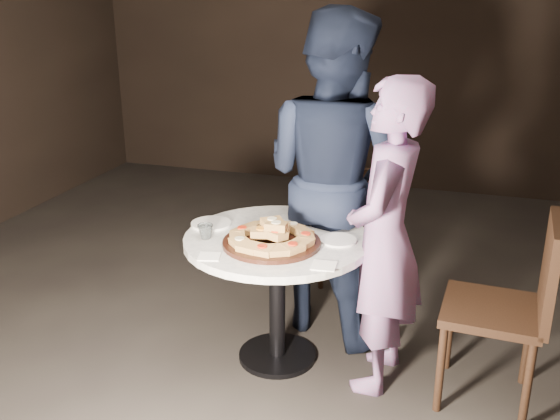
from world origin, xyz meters
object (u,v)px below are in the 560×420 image
(diner_teal, at_px, (385,239))
(chair_right, at_px, (516,300))
(water_glass, at_px, (206,232))
(diner_navy, at_px, (333,177))
(focaccia_pile, at_px, (272,235))
(serving_board, at_px, (272,243))
(chair_far, at_px, (350,217))
(table, at_px, (277,260))

(diner_teal, bearing_deg, chair_right, 93.57)
(water_glass, relative_size, diner_navy, 0.04)
(focaccia_pile, xyz_separation_m, diner_teal, (0.56, 0.10, 0.01))
(serving_board, relative_size, chair_far, 0.57)
(water_glass, distance_m, diner_teal, 0.92)
(chair_right, xyz_separation_m, diner_navy, (-1.02, 0.50, 0.38))
(serving_board, bearing_deg, diner_teal, 9.77)
(serving_board, bearing_deg, water_glass, -176.45)
(table, relative_size, focaccia_pile, 2.58)
(table, distance_m, chair_far, 1.04)
(table, xyz_separation_m, serving_board, (0.01, -0.12, 0.15))
(water_glass, bearing_deg, diner_teal, 7.38)
(focaccia_pile, distance_m, diner_teal, 0.57)
(serving_board, distance_m, chair_right, 1.21)
(serving_board, xyz_separation_m, focaccia_pile, (0.00, 0.00, 0.04))
(serving_board, height_order, chair_right, chair_right)
(water_glass, bearing_deg, chair_far, 64.94)
(serving_board, bearing_deg, focaccia_pile, 7.26)
(serving_board, relative_size, diner_navy, 0.27)
(table, distance_m, water_glass, 0.41)
(table, distance_m, diner_navy, 0.62)
(focaccia_pile, relative_size, diner_teal, 0.28)
(water_glass, xyz_separation_m, diner_navy, (0.53, 0.62, 0.17))
(focaccia_pile, distance_m, water_glass, 0.36)
(chair_far, distance_m, chair_right, 1.45)
(table, distance_m, diner_teal, 0.60)
(serving_board, bearing_deg, table, 93.69)
(serving_board, distance_m, diner_teal, 0.57)
(table, bearing_deg, chair_far, 79.24)
(table, xyz_separation_m, focaccia_pile, (0.01, -0.12, 0.19))
(chair_far, height_order, chair_right, chair_right)
(focaccia_pile, bearing_deg, water_glass, -176.44)
(chair_right, bearing_deg, diner_teal, -87.31)
(diner_teal, bearing_deg, water_glass, -78.54)
(chair_far, bearing_deg, focaccia_pile, 75.78)
(chair_far, height_order, diner_teal, diner_teal)
(diner_navy, bearing_deg, serving_board, 97.30)
(water_glass, bearing_deg, table, 21.73)
(diner_navy, bearing_deg, chair_far, -66.91)
(chair_right, distance_m, diner_navy, 1.19)
(focaccia_pile, height_order, diner_teal, diner_teal)
(serving_board, xyz_separation_m, chair_far, (0.19, 1.13, -0.24))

